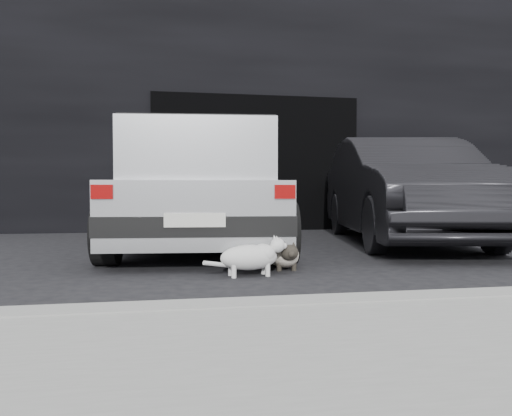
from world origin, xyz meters
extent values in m
plane|color=black|center=(0.00, 0.00, 0.00)|extent=(80.00, 80.00, 0.00)
cube|color=black|center=(1.00, 6.00, 2.50)|extent=(34.00, 4.00, 5.00)
cube|color=black|center=(1.00, 3.99, 1.30)|extent=(4.00, 0.10, 2.60)
cube|color=gray|center=(1.00, -2.60, 0.06)|extent=(18.00, 0.25, 0.12)
cube|color=silver|center=(-0.27, 1.25, 0.53)|extent=(2.30, 4.40, 0.67)
cube|color=silver|center=(-0.29, 1.03, 1.20)|extent=(1.93, 2.97, 0.67)
cube|color=black|center=(-0.29, 1.03, 1.20)|extent=(1.93, 2.86, 0.54)
cube|color=black|center=(-0.47, -0.78, 0.43)|extent=(1.92, 0.36, 0.20)
cube|color=black|center=(-0.07, 3.28, 0.43)|extent=(1.92, 0.36, 0.20)
cube|color=silver|center=(-0.48, -0.87, 0.50)|extent=(0.56, 0.07, 0.13)
cube|color=#8C0707|center=(-1.31, -0.78, 0.76)|extent=(0.20, 0.05, 0.13)
cube|color=#8C0707|center=(0.35, -0.95, 0.76)|extent=(0.20, 0.05, 0.13)
cube|color=black|center=(-0.29, 1.03, 1.56)|extent=(1.90, 2.69, 0.03)
cylinder|color=black|center=(-1.34, -0.17, 0.33)|extent=(0.30, 0.67, 0.65)
cylinder|color=slate|center=(-1.47, -0.16, 0.33)|extent=(0.06, 0.36, 0.36)
cylinder|color=black|center=(0.50, -0.35, 0.33)|extent=(0.30, 0.67, 0.65)
cylinder|color=slate|center=(0.63, -0.37, 0.33)|extent=(0.06, 0.36, 0.36)
cylinder|color=black|center=(-1.04, 2.80, 0.33)|extent=(0.30, 0.67, 0.65)
cylinder|color=slate|center=(-1.17, 2.81, 0.33)|extent=(0.06, 0.36, 0.36)
cylinder|color=black|center=(0.79, 2.62, 0.33)|extent=(0.30, 0.67, 0.65)
cylinder|color=slate|center=(0.92, 2.60, 0.33)|extent=(0.06, 0.36, 0.36)
imported|color=black|center=(2.72, 1.36, 0.78)|extent=(2.51, 4.97, 1.56)
ellipsoid|color=beige|center=(0.40, -0.67, 0.13)|extent=(0.30, 0.59, 0.23)
ellipsoid|color=beige|center=(0.40, -0.82, 0.15)|extent=(0.25, 0.25, 0.21)
ellipsoid|color=black|center=(0.40, -0.97, 0.19)|extent=(0.17, 0.15, 0.15)
sphere|color=black|center=(0.40, -1.03, 0.18)|extent=(0.07, 0.07, 0.07)
cone|color=black|center=(0.44, -0.95, 0.26)|extent=(0.05, 0.07, 0.08)
cone|color=black|center=(0.35, -0.95, 0.26)|extent=(0.05, 0.07, 0.08)
cylinder|color=black|center=(0.47, -0.84, 0.04)|extent=(0.05, 0.05, 0.07)
cylinder|color=black|center=(0.32, -0.84, 0.04)|extent=(0.05, 0.05, 0.07)
cylinder|color=black|center=(0.47, -0.50, 0.04)|extent=(0.05, 0.05, 0.07)
cylinder|color=black|center=(0.33, -0.50, 0.04)|extent=(0.05, 0.05, 0.07)
cylinder|color=black|center=(0.40, -0.35, 0.09)|extent=(0.15, 0.32, 0.10)
ellipsoid|color=silver|center=(0.00, -1.06, 0.17)|extent=(0.55, 0.31, 0.23)
ellipsoid|color=silver|center=(0.13, -1.05, 0.19)|extent=(0.25, 0.25, 0.19)
ellipsoid|color=silver|center=(0.26, -1.03, 0.27)|extent=(0.15, 0.16, 0.13)
sphere|color=silver|center=(0.32, -1.03, 0.26)|extent=(0.06, 0.06, 0.06)
cone|color=silver|center=(0.24, -1.00, 0.33)|extent=(0.07, 0.05, 0.07)
cone|color=silver|center=(0.25, -1.07, 0.33)|extent=(0.07, 0.05, 0.07)
cylinder|color=silver|center=(0.14, -0.98, 0.07)|extent=(0.04, 0.04, 0.13)
cylinder|color=silver|center=(0.16, -1.11, 0.07)|extent=(0.04, 0.04, 0.13)
cylinder|color=silver|center=(-0.17, -1.01, 0.07)|extent=(0.04, 0.04, 0.13)
cylinder|color=silver|center=(-0.15, -1.14, 0.07)|extent=(0.04, 0.04, 0.13)
cylinder|color=silver|center=(-0.29, -1.09, 0.12)|extent=(0.28, 0.16, 0.09)
ellipsoid|color=gray|center=(-0.10, -1.09, 0.19)|extent=(0.21, 0.16, 0.10)
camera|label=1|loc=(-0.75, -5.47, 0.77)|focal=35.00mm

